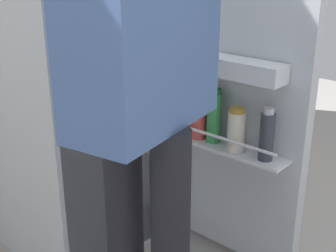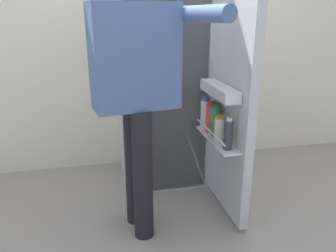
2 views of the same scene
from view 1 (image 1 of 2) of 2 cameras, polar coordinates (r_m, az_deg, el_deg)
The scene contains 2 objects.
refrigerator at distance 1.98m, azimuth -10.30°, elevation 8.54°, with size 0.69×1.25×1.73m.
person at distance 1.28m, azimuth -2.74°, elevation 7.46°, with size 0.65×0.74×1.63m.
Camera 1 is at (-1.16, -1.02, 1.29)m, focal length 49.81 mm.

